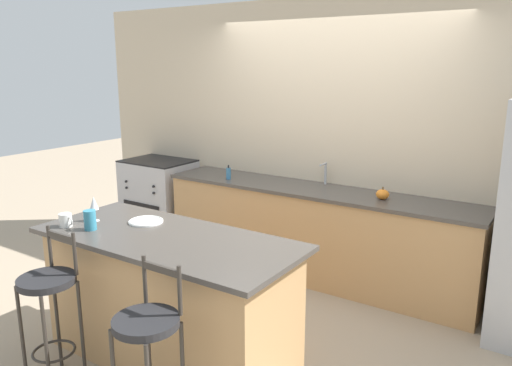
{
  "coord_description": "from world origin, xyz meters",
  "views": [
    {
      "loc": [
        2.09,
        -3.85,
        2.07
      ],
      "look_at": [
        -0.08,
        -0.57,
        1.13
      ],
      "focal_mm": 35.0,
      "sensor_mm": 36.0,
      "label": 1
    }
  ],
  "objects_px": {
    "dinner_plate": "(146,221)",
    "oven_range": "(160,200)",
    "coffee_mug": "(66,220)",
    "bar_stool_far": "(148,343)",
    "soap_bottle": "(229,173)",
    "pumpkin_decoration": "(383,194)",
    "bar_stool_near": "(50,298)",
    "tumbler_cup": "(90,220)",
    "wine_glass": "(94,204)"
  },
  "relations": [
    {
      "from": "tumbler_cup",
      "to": "bar_stool_far",
      "type": "bearing_deg",
      "value": -24.32
    },
    {
      "from": "coffee_mug",
      "to": "dinner_plate",
      "type": "bearing_deg",
      "value": 43.99
    },
    {
      "from": "bar_stool_far",
      "to": "pumpkin_decoration",
      "type": "distance_m",
      "value": 2.53
    },
    {
      "from": "dinner_plate",
      "to": "pumpkin_decoration",
      "type": "height_order",
      "value": "pumpkin_decoration"
    },
    {
      "from": "bar_stool_near",
      "to": "bar_stool_far",
      "type": "height_order",
      "value": "same"
    },
    {
      "from": "oven_range",
      "to": "soap_bottle",
      "type": "relative_size",
      "value": 6.51
    },
    {
      "from": "wine_glass",
      "to": "bar_stool_near",
      "type": "bearing_deg",
      "value": -68.75
    },
    {
      "from": "wine_glass",
      "to": "pumpkin_decoration",
      "type": "height_order",
      "value": "wine_glass"
    },
    {
      "from": "dinner_plate",
      "to": "soap_bottle",
      "type": "relative_size",
      "value": 1.7
    },
    {
      "from": "oven_range",
      "to": "wine_glass",
      "type": "bearing_deg",
      "value": -57.63
    },
    {
      "from": "tumbler_cup",
      "to": "soap_bottle",
      "type": "bearing_deg",
      "value": 96.09
    },
    {
      "from": "oven_range",
      "to": "tumbler_cup",
      "type": "bearing_deg",
      "value": -56.79
    },
    {
      "from": "oven_range",
      "to": "wine_glass",
      "type": "xyz_separation_m",
      "value": [
        1.2,
        -1.89,
        0.58
      ]
    },
    {
      "from": "bar_stool_far",
      "to": "soap_bottle",
      "type": "bearing_deg",
      "value": 116.99
    },
    {
      "from": "bar_stool_far",
      "to": "pumpkin_decoration",
      "type": "relative_size",
      "value": 9.05
    },
    {
      "from": "dinner_plate",
      "to": "oven_range",
      "type": "bearing_deg",
      "value": 132.06
    },
    {
      "from": "bar_stool_far",
      "to": "dinner_plate",
      "type": "relative_size",
      "value": 4.1
    },
    {
      "from": "oven_range",
      "to": "tumbler_cup",
      "type": "height_order",
      "value": "tumbler_cup"
    },
    {
      "from": "dinner_plate",
      "to": "bar_stool_near",
      "type": "bearing_deg",
      "value": -98.81
    },
    {
      "from": "tumbler_cup",
      "to": "oven_range",
      "type": "bearing_deg",
      "value": 123.21
    },
    {
      "from": "soap_bottle",
      "to": "bar_stool_near",
      "type": "bearing_deg",
      "value": -82.95
    },
    {
      "from": "bar_stool_far",
      "to": "coffee_mug",
      "type": "bearing_deg",
      "value": 161.67
    },
    {
      "from": "bar_stool_far",
      "to": "wine_glass",
      "type": "relative_size",
      "value": 5.5
    },
    {
      "from": "bar_stool_near",
      "to": "soap_bottle",
      "type": "height_order",
      "value": "soap_bottle"
    },
    {
      "from": "tumbler_cup",
      "to": "coffee_mug",
      "type": "bearing_deg",
      "value": -164.95
    },
    {
      "from": "oven_range",
      "to": "soap_bottle",
      "type": "height_order",
      "value": "soap_bottle"
    },
    {
      "from": "oven_range",
      "to": "wine_glass",
      "type": "height_order",
      "value": "wine_glass"
    },
    {
      "from": "bar_stool_near",
      "to": "dinner_plate",
      "type": "bearing_deg",
      "value": 81.19
    },
    {
      "from": "bar_stool_near",
      "to": "soap_bottle",
      "type": "distance_m",
      "value": 2.38
    },
    {
      "from": "dinner_plate",
      "to": "soap_bottle",
      "type": "bearing_deg",
      "value": 104.47
    },
    {
      "from": "bar_stool_far",
      "to": "coffee_mug",
      "type": "xyz_separation_m",
      "value": [
        -1.2,
        0.4,
        0.38
      ]
    },
    {
      "from": "pumpkin_decoration",
      "to": "oven_range",
      "type": "bearing_deg",
      "value": 179.62
    },
    {
      "from": "oven_range",
      "to": "coffee_mug",
      "type": "xyz_separation_m",
      "value": [
        1.13,
        -2.09,
        0.5
      ]
    },
    {
      "from": "oven_range",
      "to": "pumpkin_decoration",
      "type": "relative_size",
      "value": 8.42
    },
    {
      "from": "bar_stool_far",
      "to": "pumpkin_decoration",
      "type": "xyz_separation_m",
      "value": [
        0.41,
        2.47,
        0.35
      ]
    },
    {
      "from": "oven_range",
      "to": "dinner_plate",
      "type": "xyz_separation_m",
      "value": [
        1.54,
        -1.7,
        0.46
      ]
    },
    {
      "from": "coffee_mug",
      "to": "bar_stool_far",
      "type": "bearing_deg",
      "value": -18.33
    },
    {
      "from": "dinner_plate",
      "to": "pumpkin_decoration",
      "type": "distance_m",
      "value": 2.07
    },
    {
      "from": "oven_range",
      "to": "bar_stool_near",
      "type": "distance_m",
      "value": 2.84
    },
    {
      "from": "dinner_plate",
      "to": "coffee_mug",
      "type": "bearing_deg",
      "value": -136.01
    },
    {
      "from": "wine_glass",
      "to": "coffee_mug",
      "type": "distance_m",
      "value": 0.23
    },
    {
      "from": "bar_stool_near",
      "to": "tumbler_cup",
      "type": "relative_size",
      "value": 7.36
    },
    {
      "from": "bar_stool_near",
      "to": "coffee_mug",
      "type": "xyz_separation_m",
      "value": [
        -0.29,
        0.37,
        0.38
      ]
    },
    {
      "from": "oven_range",
      "to": "pumpkin_decoration",
      "type": "distance_m",
      "value": 2.78
    },
    {
      "from": "pumpkin_decoration",
      "to": "bar_stool_far",
      "type": "bearing_deg",
      "value": -99.35
    },
    {
      "from": "pumpkin_decoration",
      "to": "soap_bottle",
      "type": "distance_m",
      "value": 1.61
    },
    {
      "from": "bar_stool_far",
      "to": "dinner_plate",
      "type": "xyz_separation_m",
      "value": [
        -0.8,
        0.79,
        0.34
      ]
    },
    {
      "from": "bar_stool_far",
      "to": "soap_bottle",
      "type": "xyz_separation_m",
      "value": [
        -1.2,
        2.36,
        0.36
      ]
    },
    {
      "from": "coffee_mug",
      "to": "soap_bottle",
      "type": "bearing_deg",
      "value": 90.08
    },
    {
      "from": "dinner_plate",
      "to": "bar_stool_far",
      "type": "bearing_deg",
      "value": -44.66
    }
  ]
}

